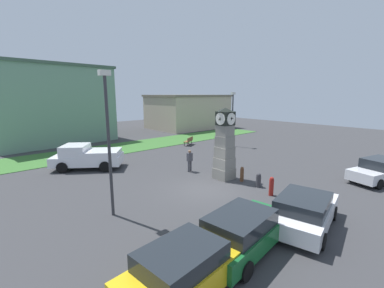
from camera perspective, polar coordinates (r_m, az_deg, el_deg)
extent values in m
plane|color=#38383A|center=(15.61, 2.95, -10.07)|extent=(78.69, 78.69, 0.00)
cube|color=gray|center=(17.56, 7.12, -6.46)|extent=(1.16, 1.16, 0.73)
cube|color=gray|center=(17.35, 7.17, -4.18)|extent=(1.09, 1.09, 0.73)
cube|color=slate|center=(17.18, 7.23, -1.84)|extent=(1.02, 1.02, 0.73)
cube|color=gray|center=(17.03, 7.29, 0.54)|extent=(0.95, 0.95, 0.73)
cube|color=gray|center=(16.91, 7.35, 2.96)|extent=(0.88, 0.88, 0.73)
cube|color=black|center=(16.82, 7.42, 5.67)|extent=(0.94, 0.94, 0.89)
cylinder|color=white|center=(17.14, 6.18, 5.80)|extent=(0.77, 0.04, 0.77)
cube|color=black|center=(17.16, 6.11, 5.81)|extent=(0.06, 0.18, 0.08)
cube|color=black|center=(17.16, 6.11, 5.81)|extent=(0.04, 0.07, 0.29)
cylinder|color=white|center=(16.51, 8.71, 5.54)|extent=(0.77, 0.04, 0.77)
cube|color=black|center=(16.49, 8.77, 5.53)|extent=(0.06, 0.08, 0.18)
cube|color=black|center=(16.49, 8.77, 5.53)|extent=(0.04, 0.28, 0.13)
cylinder|color=white|center=(17.19, 8.48, 5.76)|extent=(0.04, 0.77, 0.77)
cube|color=black|center=(17.21, 8.54, 5.77)|extent=(0.18, 0.06, 0.07)
cube|color=black|center=(17.21, 8.54, 5.77)|extent=(0.10, 0.04, 0.29)
cylinder|color=white|center=(16.46, 6.31, 5.58)|extent=(0.04, 0.77, 0.77)
cube|color=black|center=(16.44, 6.25, 5.58)|extent=(0.06, 0.06, 0.18)
cube|color=black|center=(16.44, 6.25, 5.58)|extent=(0.28, 0.04, 0.16)
pyramid|color=black|center=(16.78, 7.47, 7.59)|extent=(0.98, 0.98, 0.24)
cylinder|color=brown|center=(17.16, 11.03, -6.80)|extent=(0.24, 0.24, 0.84)
sphere|color=brown|center=(17.03, 11.09, -5.34)|extent=(0.21, 0.21, 0.21)
cylinder|color=#333338|center=(16.40, 14.53, -8.06)|extent=(0.30, 0.30, 0.70)
sphere|color=#333338|center=(16.27, 14.60, -6.74)|extent=(0.27, 0.27, 0.27)
cylinder|color=maroon|center=(15.25, 17.21, -9.22)|extent=(0.26, 0.26, 0.93)
sphere|color=maroon|center=(15.09, 17.32, -7.42)|extent=(0.23, 0.23, 0.23)
cube|color=gold|center=(8.23, -0.60, -26.29)|extent=(4.40, 2.18, 0.72)
cube|color=#1E2328|center=(7.68, -2.39, -23.65)|extent=(2.48, 1.86, 0.52)
cylinder|color=black|center=(9.68, 1.23, -22.18)|extent=(0.66, 0.28, 0.64)
cylinder|color=black|center=(8.85, 10.47, -25.98)|extent=(0.66, 0.28, 0.64)
cube|color=#19602D|center=(10.13, 11.62, -18.90)|extent=(4.74, 2.34, 0.66)
cube|color=#1E2328|center=(9.57, 10.69, -16.54)|extent=(2.68, 1.97, 0.57)
cylinder|color=black|center=(11.73, 11.33, -16.05)|extent=(0.66, 0.29, 0.64)
cylinder|color=black|center=(11.07, 19.60, -18.25)|extent=(0.66, 0.29, 0.64)
cylinder|color=black|center=(9.70, 2.13, -22.10)|extent=(0.66, 0.29, 0.64)
cylinder|color=black|center=(8.89, 11.87, -25.83)|extent=(0.66, 0.29, 0.64)
cube|color=silver|center=(12.38, 23.72, -13.84)|extent=(4.82, 2.88, 0.67)
cube|color=#1E2328|center=(11.84, 23.58, -11.80)|extent=(2.80, 2.31, 0.53)
cylinder|color=black|center=(13.93, 21.04, -12.09)|extent=(0.67, 0.35, 0.64)
cylinder|color=black|center=(13.64, 28.94, -13.28)|extent=(0.67, 0.35, 0.64)
cylinder|color=black|center=(11.49, 17.17, -16.96)|extent=(0.67, 0.35, 0.64)
cylinder|color=black|center=(11.13, 26.94, -18.68)|extent=(0.67, 0.35, 0.64)
cube|color=silver|center=(20.51, 35.87, -5.27)|extent=(4.36, 2.70, 0.65)
cube|color=#1E2328|center=(20.64, 36.46, -3.44)|extent=(2.56, 2.10, 0.61)
cylinder|color=black|center=(19.15, 36.18, -7.21)|extent=(0.68, 0.38, 0.64)
cylinder|color=black|center=(19.88, 32.03, -6.15)|extent=(0.68, 0.38, 0.64)
cylinder|color=black|center=(22.02, 35.44, -4.97)|extent=(0.68, 0.38, 0.64)
cube|color=silver|center=(21.18, -22.11, -3.21)|extent=(5.32, 4.77, 0.70)
cube|color=silver|center=(21.29, -24.51, -1.25)|extent=(2.66, 2.72, 0.80)
cube|color=silver|center=(20.78, -19.57, -1.79)|extent=(3.52, 3.41, 0.36)
cylinder|color=black|center=(20.81, -26.85, -4.70)|extent=(0.81, 0.71, 0.80)
cylinder|color=black|center=(22.68, -24.93, -3.30)|extent=(0.81, 0.71, 0.80)
cylinder|color=black|center=(19.88, -18.75, -4.78)|extent=(0.81, 0.71, 0.80)
cylinder|color=black|center=(21.83, -17.48, -3.30)|extent=(0.81, 0.71, 0.80)
cube|color=brown|center=(28.62, -0.87, 0.65)|extent=(1.65, 1.19, 0.08)
cube|color=brown|center=(28.49, -0.40, 1.11)|extent=(1.44, 0.81, 0.40)
cylinder|color=#262628|center=(29.32, -0.79, 0.45)|extent=(0.06, 0.06, 0.45)
cylinder|color=#262628|center=(28.15, -1.71, 0.00)|extent=(0.06, 0.06, 0.45)
cylinder|color=#262628|center=(29.18, -0.06, 0.40)|extent=(0.06, 0.06, 0.45)
cylinder|color=#262628|center=(28.00, -0.95, -0.05)|extent=(0.06, 0.06, 0.45)
cylinder|color=#3F3F47|center=(18.85, -0.73, -5.02)|extent=(0.14, 0.14, 0.81)
cylinder|color=#3F3F47|center=(18.98, -0.29, -4.90)|extent=(0.14, 0.14, 0.81)
cube|color=#3F3F47|center=(18.73, -0.51, -2.89)|extent=(0.40, 0.25, 0.60)
sphere|color=#8C664C|center=(18.63, -0.52, -1.66)|extent=(0.22, 0.22, 0.22)
cylinder|color=#333338|center=(28.07, 8.95, 5.12)|extent=(0.14, 0.14, 5.56)
cube|color=silver|center=(27.93, 9.13, 11.05)|extent=(0.50, 0.24, 0.24)
cylinder|color=#333338|center=(12.12, -17.92, -1.04)|extent=(0.14, 0.14, 6.39)
cube|color=silver|center=(11.91, -18.90, 14.75)|extent=(0.50, 0.24, 0.24)
cube|color=gray|center=(35.57, -29.62, 7.48)|extent=(13.19, 11.62, 8.57)
cube|color=#405849|center=(35.68, -30.32, 14.59)|extent=(13.59, 11.97, 0.30)
cube|color=#B7A88E|center=(43.34, -0.96, 7.06)|extent=(11.91, 9.26, 5.19)
cube|color=#6E6455|center=(43.23, -0.97, 10.69)|extent=(12.27, 9.53, 0.30)
cube|color=#386B2D|center=(27.00, -20.81, -1.65)|extent=(47.21, 5.46, 0.04)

